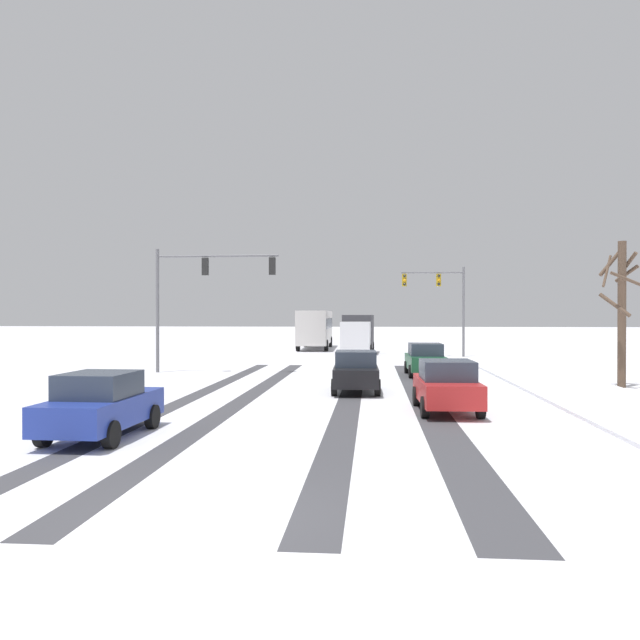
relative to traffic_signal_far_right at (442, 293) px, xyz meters
name	(u,v)px	position (x,y,z in m)	size (l,w,h in m)	color
ground_plane	(216,516)	(-7.40, -37.03, -4.58)	(300.00, 300.00, 0.00)	white
wheel_track_left_lane	(350,398)	(-5.86, -23.46, -4.57)	(0.82, 29.84, 0.01)	#424247
wheel_track_right_lane	(194,397)	(-11.65, -23.46, -4.57)	(0.71, 29.84, 0.01)	#424247
wheel_track_center	(424,399)	(-3.21, -23.46, -4.57)	(1.07, 29.84, 0.01)	#424247
wheel_track_oncoming	(248,397)	(-9.62, -23.46, -4.57)	(0.75, 29.84, 0.01)	#424247
sidewalk_kerb_right	(615,405)	(2.94, -24.82, -4.52)	(4.00, 29.84, 0.12)	white
traffic_signal_far_right	(442,293)	(0.00, 0.00, 0.00)	(4.59, 0.59, 6.50)	slate
traffic_signal_near_left	(200,284)	(-14.07, -13.92, 0.09)	(6.54, 0.45, 6.50)	slate
car_dark_green_lead	(425,359)	(-2.43, -14.68, -3.76)	(1.92, 4.15, 1.62)	#194C2D
car_black_second	(356,371)	(-5.69, -21.53, -3.76)	(1.91, 4.14, 1.62)	black
car_red_third	(447,386)	(-2.74, -26.40, -3.76)	(1.92, 4.14, 1.62)	red
car_blue_fourth	(101,404)	(-11.74, -31.26, -3.76)	(1.91, 4.14, 1.62)	#233899
bus_oncoming	(315,326)	(-10.12, 9.97, -2.59)	(2.81, 11.04, 3.38)	silver
box_truck_delivery	(358,333)	(-6.15, 2.30, -2.94)	(2.52, 7.48, 3.02)	silver
bare_tree_sidewalk_mid	(621,306)	(5.30, -19.07, -1.19)	(1.82, 1.84, 6.10)	brown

